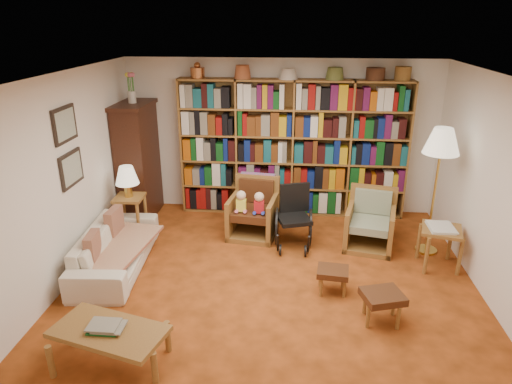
# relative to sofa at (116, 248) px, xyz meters

# --- Properties ---
(floor) EXTENTS (5.00, 5.00, 0.00)m
(floor) POSITION_rel_sofa_xyz_m (2.05, -0.32, -0.27)
(floor) COLOR #B8521C
(floor) RESTS_ON ground
(ceiling) EXTENTS (5.00, 5.00, 0.00)m
(ceiling) POSITION_rel_sofa_xyz_m (2.05, -0.32, 2.23)
(ceiling) COLOR silver
(ceiling) RESTS_ON wall_back
(wall_back) EXTENTS (5.00, 0.00, 5.00)m
(wall_back) POSITION_rel_sofa_xyz_m (2.05, 2.18, 0.98)
(wall_back) COLOR white
(wall_back) RESTS_ON floor
(wall_front) EXTENTS (5.00, 0.00, 5.00)m
(wall_front) POSITION_rel_sofa_xyz_m (2.05, -2.82, 0.98)
(wall_front) COLOR white
(wall_front) RESTS_ON floor
(wall_left) EXTENTS (0.00, 5.00, 5.00)m
(wall_left) POSITION_rel_sofa_xyz_m (-0.45, -0.32, 0.98)
(wall_left) COLOR white
(wall_left) RESTS_ON floor
(wall_right) EXTENTS (0.00, 5.00, 5.00)m
(wall_right) POSITION_rel_sofa_xyz_m (4.55, -0.32, 0.98)
(wall_right) COLOR white
(wall_right) RESTS_ON floor
(bookshelf) EXTENTS (3.60, 0.30, 2.42)m
(bookshelf) POSITION_rel_sofa_xyz_m (2.25, 2.01, 0.90)
(bookshelf) COLOR olive
(bookshelf) RESTS_ON floor
(curio_cabinet) EXTENTS (0.50, 0.95, 2.40)m
(curio_cabinet) POSITION_rel_sofa_xyz_m (-0.20, 1.68, 0.69)
(curio_cabinet) COLOR #3A1A0F
(curio_cabinet) RESTS_ON floor
(framed_pictures) EXTENTS (0.03, 0.52, 0.97)m
(framed_pictures) POSITION_rel_sofa_xyz_m (-0.43, -0.02, 1.36)
(framed_pictures) COLOR black
(framed_pictures) RESTS_ON wall_left
(sofa) EXTENTS (1.87, 0.84, 0.53)m
(sofa) POSITION_rel_sofa_xyz_m (0.00, 0.00, 0.00)
(sofa) COLOR beige
(sofa) RESTS_ON floor
(sofa_throw) EXTENTS (0.84, 1.37, 0.04)m
(sofa_throw) POSITION_rel_sofa_xyz_m (0.05, 0.00, 0.03)
(sofa_throw) COLOR beige
(sofa_throw) RESTS_ON sofa
(cushion_left) EXTENTS (0.13, 0.38, 0.37)m
(cushion_left) POSITION_rel_sofa_xyz_m (-0.13, 0.35, 0.18)
(cushion_left) COLOR maroon
(cushion_left) RESTS_ON sofa
(cushion_right) EXTENTS (0.15, 0.36, 0.35)m
(cushion_right) POSITION_rel_sofa_xyz_m (-0.13, -0.35, 0.18)
(cushion_right) COLOR maroon
(cushion_right) RESTS_ON sofa
(side_table_lamp) EXTENTS (0.42, 0.42, 0.64)m
(side_table_lamp) POSITION_rel_sofa_xyz_m (-0.10, 0.88, 0.20)
(side_table_lamp) COLOR olive
(side_table_lamp) RESTS_ON floor
(table_lamp) EXTENTS (0.34, 0.34, 0.46)m
(table_lamp) POSITION_rel_sofa_xyz_m (-0.10, 0.88, 0.69)
(table_lamp) COLOR gold
(table_lamp) RESTS_ON side_table_lamp
(armchair_leather) EXTENTS (0.78, 0.81, 0.87)m
(armchair_leather) POSITION_rel_sofa_xyz_m (1.69, 1.18, 0.09)
(armchair_leather) COLOR olive
(armchair_leather) RESTS_ON floor
(armchair_sage) EXTENTS (0.81, 0.82, 0.83)m
(armchair_sage) POSITION_rel_sofa_xyz_m (3.38, 0.95, 0.05)
(armchair_sage) COLOR olive
(armchair_sage) RESTS_ON floor
(wheelchair) EXTENTS (0.54, 0.71, 0.89)m
(wheelchair) POSITION_rel_sofa_xyz_m (2.30, 0.85, 0.14)
(wheelchair) COLOR black
(wheelchair) RESTS_ON floor
(floor_lamp) EXTENTS (0.47, 0.47, 1.77)m
(floor_lamp) POSITION_rel_sofa_xyz_m (4.17, 0.80, 1.26)
(floor_lamp) COLOR gold
(floor_lamp) RESTS_ON floor
(side_table_papers) EXTENTS (0.59, 0.59, 0.58)m
(side_table_papers) POSITION_rel_sofa_xyz_m (4.20, 0.38, 0.19)
(side_table_papers) COLOR olive
(side_table_papers) RESTS_ON floor
(footstool_a) EXTENTS (0.39, 0.35, 0.31)m
(footstool_a) POSITION_rel_sofa_xyz_m (2.78, -0.35, -0.02)
(footstool_a) COLOR #502415
(footstool_a) RESTS_ON floor
(footstool_b) EXTENTS (0.50, 0.46, 0.35)m
(footstool_b) POSITION_rel_sofa_xyz_m (3.27, -0.87, 0.02)
(footstool_b) COLOR #502415
(footstool_b) RESTS_ON floor
(coffee_table) EXTENTS (1.16, 0.79, 0.44)m
(coffee_table) POSITION_rel_sofa_xyz_m (0.63, -1.76, 0.08)
(coffee_table) COLOR olive
(coffee_table) RESTS_ON floor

